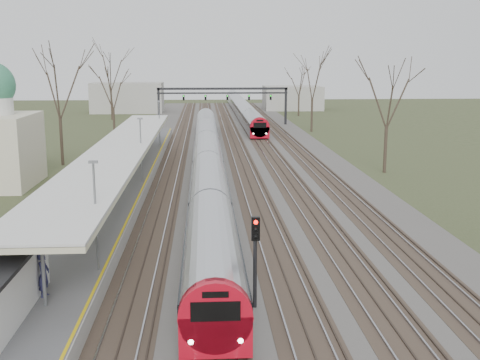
% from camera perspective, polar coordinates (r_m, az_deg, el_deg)
% --- Properties ---
extents(track_bed, '(24.00, 160.00, 0.22)m').
position_cam_1_polar(track_bed, '(68.22, -0.82, 2.59)').
color(track_bed, '#474442').
rests_on(track_bed, ground).
extents(platform, '(3.50, 69.00, 1.00)m').
position_cam_1_polar(platform, '(51.21, -10.37, -0.02)').
color(platform, '#9E9B93').
rests_on(platform, ground).
extents(canopy, '(4.10, 50.00, 3.11)m').
position_cam_1_polar(canopy, '(46.23, -11.18, 3.05)').
color(canopy, slate).
rests_on(canopy, platform).
extents(signal_gantry, '(21.00, 0.59, 6.08)m').
position_cam_1_polar(signal_gantry, '(97.55, -1.64, 8.07)').
color(signal_gantry, black).
rests_on(signal_gantry, ground).
extents(tree_west_far, '(5.50, 5.50, 11.33)m').
position_cam_1_polar(tree_west_far, '(62.05, -16.86, 8.63)').
color(tree_west_far, '#2D231C').
rests_on(tree_west_far, ground).
extents(tree_east_far, '(5.00, 5.00, 10.30)m').
position_cam_1_polar(tree_east_far, '(56.99, 13.85, 7.85)').
color(tree_east_far, '#2D231C').
rests_on(tree_east_far, ground).
extents(train_near, '(2.62, 75.21, 3.05)m').
position_cam_1_polar(train_near, '(57.17, -3.09, 2.31)').
color(train_near, '#B7BBC2').
rests_on(train_near, ground).
extents(train_far, '(2.62, 75.21, 3.05)m').
position_cam_1_polar(train_far, '(116.05, 0.17, 6.89)').
color(train_far, '#B7BBC2').
rests_on(train_far, ground).
extents(passenger, '(0.50, 0.71, 1.87)m').
position_cam_1_polar(passenger, '(25.64, -18.13, -8.54)').
color(passenger, '#28284E').
rests_on(passenger, platform).
extents(signal_post, '(0.35, 0.45, 4.10)m').
position_cam_1_polar(signal_post, '(25.08, 1.46, -6.50)').
color(signal_post, black).
rests_on(signal_post, ground).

